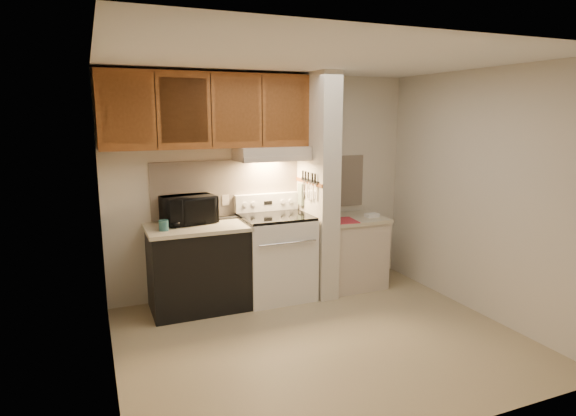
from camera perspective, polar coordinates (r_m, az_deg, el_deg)
floor at (r=4.63m, az=3.95°, el=-15.22°), size 3.60×3.60×0.00m
ceiling at (r=4.18m, az=4.42°, el=17.23°), size 3.60×3.60×0.00m
wall_back at (r=5.59m, az=-2.76°, el=2.82°), size 3.60×2.50×0.02m
wall_left at (r=3.79m, az=-20.93°, el=-1.82°), size 0.02×3.00×2.50m
wall_right at (r=5.28m, az=21.90°, el=1.55°), size 0.02×3.00×2.50m
backsplash at (r=5.58m, az=-2.71°, el=2.65°), size 2.60×0.02×0.63m
range_body at (r=5.45m, az=-1.44°, el=-5.91°), size 0.76×0.65×0.92m
oven_window at (r=5.15m, az=-0.16°, el=-6.43°), size 0.50×0.01×0.30m
oven_handle at (r=5.06m, az=0.00°, el=-4.17°), size 0.65×0.02×0.02m
cooktop at (r=5.33m, az=-1.46°, el=-1.02°), size 0.74×0.64×0.03m
range_backguard at (r=5.57m, az=-2.53°, el=0.70°), size 0.76×0.08×0.20m
range_display at (r=5.53m, az=-2.38°, el=0.63°), size 0.10×0.01×0.04m
range_knob_left_outer at (r=5.44m, az=-5.13°, el=0.42°), size 0.05×0.02×0.05m
range_knob_left_inner at (r=5.47m, az=-4.14°, el=0.49°), size 0.05×0.02×0.05m
range_knob_right_inner at (r=5.59m, az=-0.64°, el=0.75°), size 0.05×0.02×0.05m
range_knob_right_outer at (r=5.63m, az=0.31°, el=0.82°), size 0.05×0.02×0.05m
dishwasher_front at (r=5.23m, az=-10.58°, el=-7.12°), size 1.00×0.63×0.87m
left_countertop at (r=5.11m, az=-10.76°, el=-2.26°), size 1.04×0.67×0.04m
spoon_rest at (r=5.38m, az=-7.05°, el=-1.16°), size 0.25×0.08×0.02m
teal_jar at (r=4.94m, az=-14.52°, el=-2.01°), size 0.12×0.12×0.11m
outlet at (r=5.45m, az=-7.40°, el=0.93°), size 0.08×0.01×0.12m
microwave at (r=5.20m, az=-11.68°, el=-0.18°), size 0.59×0.46×0.29m
partition_pillar at (r=5.47m, az=3.53°, el=2.63°), size 0.22×0.70×2.50m
pillar_trim at (r=5.41m, az=2.43°, el=3.09°), size 0.01×0.70×0.04m
knife_strip at (r=5.36m, az=2.60°, el=3.23°), size 0.02×0.42×0.04m
knife_blade_a at (r=5.23m, az=3.23°, el=1.91°), size 0.01×0.03×0.16m
knife_handle_a at (r=5.21m, az=3.22°, el=3.55°), size 0.02×0.02×0.10m
knife_blade_b at (r=5.31m, az=2.80°, el=1.95°), size 0.01×0.04×0.18m
knife_handle_b at (r=5.27m, az=2.91°, el=3.63°), size 0.02×0.02×0.10m
knife_blade_c at (r=5.37m, az=2.49°, el=1.95°), size 0.01×0.04×0.20m
knife_handle_c at (r=5.37m, az=2.43°, el=3.77°), size 0.02×0.02×0.10m
knife_blade_d at (r=5.45m, az=2.12°, el=2.28°), size 0.01×0.04×0.16m
knife_handle_d at (r=5.43m, az=2.11°, el=3.86°), size 0.02×0.02×0.10m
knife_blade_e at (r=5.51m, az=1.82°, el=2.28°), size 0.01×0.04×0.18m
knife_handle_e at (r=5.50m, az=1.78°, el=3.95°), size 0.02×0.02×0.10m
oven_mitt at (r=5.58m, az=1.54°, el=1.63°), size 0.03×0.10×0.25m
right_cab_base at (r=5.86m, az=7.49°, el=-5.33°), size 0.70×0.60×0.81m
right_countertop at (r=5.76m, az=7.60°, el=-1.27°), size 0.74×0.64×0.04m
red_folder at (r=5.54m, az=6.77°, el=-1.47°), size 0.27×0.35×0.01m
white_box at (r=5.79m, az=9.91°, el=-0.86°), size 0.16×0.11×0.04m
range_hood at (r=5.35m, az=-1.99°, el=6.49°), size 0.78×0.44×0.15m
hood_lip at (r=5.15m, az=-1.15°, el=5.83°), size 0.78×0.04×0.06m
upper_cabinets at (r=5.17m, az=-9.52°, el=11.30°), size 2.18×0.33×0.77m
cab_door_a at (r=4.89m, az=-18.61°, el=10.92°), size 0.46×0.01×0.63m
cab_gap_a at (r=4.91m, az=-15.39°, el=11.09°), size 0.01×0.01×0.73m
cab_door_b at (r=4.96m, az=-12.21°, el=11.23°), size 0.46×0.01×0.63m
cab_gap_b at (r=5.02m, az=-9.09°, el=11.33°), size 0.01×0.01×0.73m
cab_door_c at (r=5.09m, az=-6.05°, el=11.40°), size 0.46×0.01×0.63m
cab_gap_c at (r=5.17m, az=-3.09°, el=11.43°), size 0.01×0.01×0.73m
cab_door_d at (r=5.27m, az=-0.25°, el=11.44°), size 0.46×0.01×0.63m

